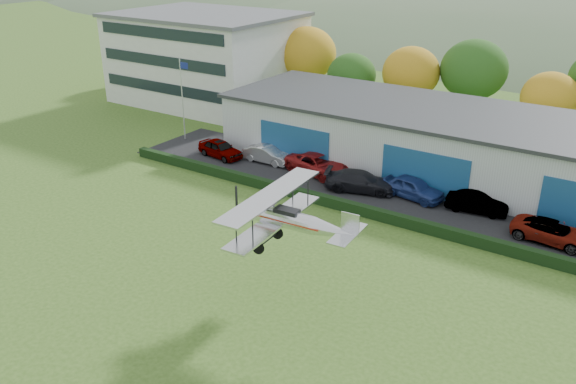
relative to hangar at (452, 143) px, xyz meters
The scene contains 16 objects.
ground 28.55m from the hangar, 100.13° to the right, with size 300.00×300.00×0.00m, color #36551B.
apron 7.72m from the hangar, 105.99° to the right, with size 48.00×9.00×0.05m, color black.
hedge 12.16m from the hangar, 99.64° to the right, with size 46.00×0.60×0.80m, color black.
hangar is the anchor object (origin of this frame).
office_block 33.84m from the hangar, 167.99° to the left, with size 20.60×15.60×10.40m.
flagpole 25.68m from the hangar, 166.49° to the right, with size 1.05×0.10×8.00m.
tree_belt 13.63m from the hangar, 108.16° to the left, with size 75.70×13.22×10.12m.
distant_hills 113.51m from the hangar, 94.79° to the left, with size 430.00×196.00×56.00m.
car_0 20.43m from the hangar, 156.63° to the right, with size 1.88×4.66×1.59m, color gray.
car_1 15.94m from the hangar, 154.42° to the right, with size 1.58×4.54×1.49m, color silver.
car_2 11.45m from the hangar, 143.92° to the right, with size 2.77×6.00×1.67m, color maroon.
car_3 9.28m from the hangar, 119.10° to the right, with size 2.28×5.61×1.63m, color black.
car_4 7.16m from the hangar, 93.63° to the right, with size 1.97×4.89×1.67m, color navy.
car_5 8.32m from the hangar, 56.59° to the right, with size 1.54×4.41×1.45m, color gray.
car_6 13.30m from the hangar, 40.39° to the right, with size 2.40×5.21×1.45m, color gray.
biplane 24.02m from the hangar, 91.66° to the right, with size 7.31×8.37×3.13m.
Camera 1 is at (19.65, -18.96, 18.76)m, focal length 36.78 mm.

